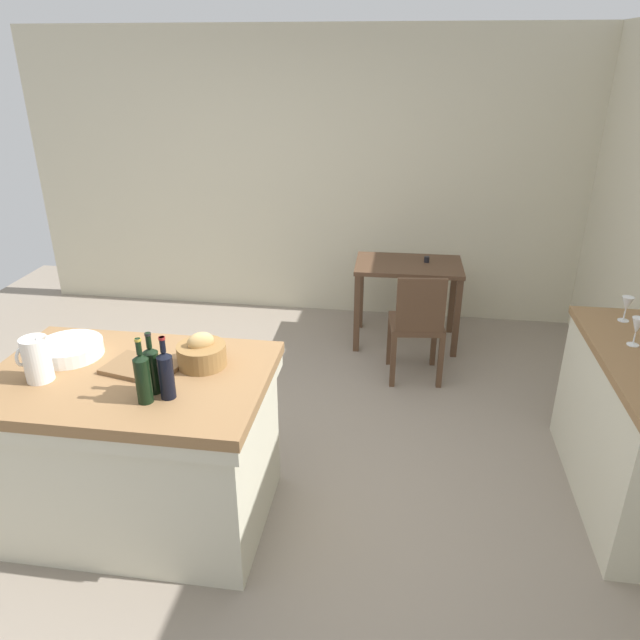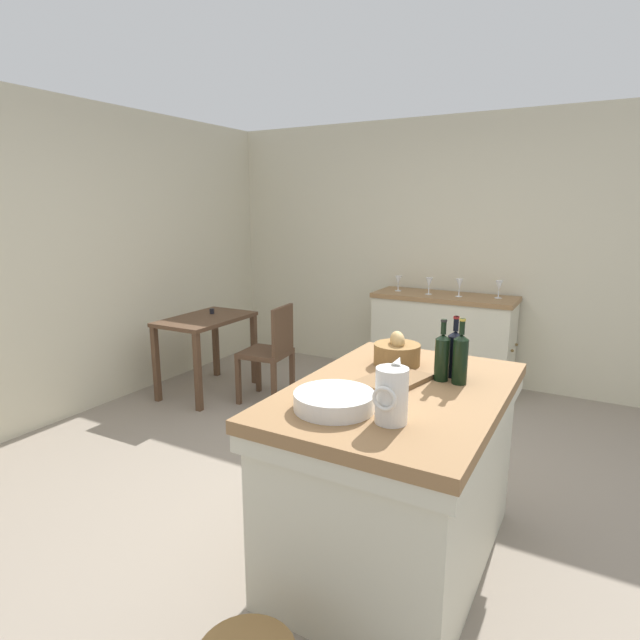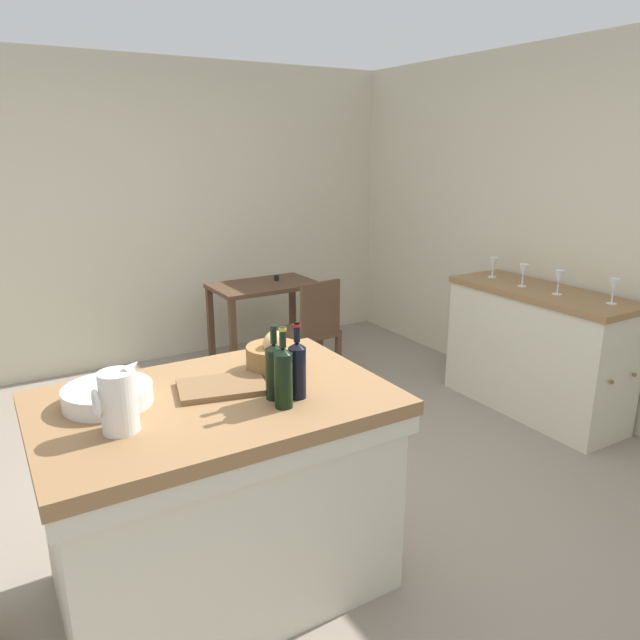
% 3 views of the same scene
% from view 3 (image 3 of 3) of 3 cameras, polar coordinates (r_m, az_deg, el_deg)
% --- Properties ---
extents(ground_plane, '(6.76, 6.76, 0.00)m').
position_cam_3_polar(ground_plane, '(3.41, -6.29, -17.02)').
color(ground_plane, gray).
extents(wall_back, '(5.32, 0.12, 2.60)m').
position_cam_3_polar(wall_back, '(5.37, -18.58, 9.45)').
color(wall_back, beige).
rests_on(wall_back, ground).
extents(wall_right, '(0.12, 5.20, 2.60)m').
position_cam_3_polar(wall_right, '(4.60, 24.32, 7.81)').
color(wall_right, beige).
rests_on(wall_right, ground).
extents(island_table, '(1.40, 0.94, 0.90)m').
position_cam_3_polar(island_table, '(2.64, -9.70, -15.62)').
color(island_table, olive).
rests_on(island_table, ground).
extents(side_cabinet, '(0.52, 1.36, 0.91)m').
position_cam_3_polar(side_cabinet, '(4.54, 20.19, -2.80)').
color(side_cabinet, olive).
rests_on(side_cabinet, ground).
extents(writing_desk, '(0.91, 0.58, 0.78)m').
position_cam_3_polar(writing_desk, '(5.18, -5.41, 2.25)').
color(writing_desk, '#513826').
rests_on(writing_desk, ground).
extents(wooden_chair, '(0.44, 0.44, 0.89)m').
position_cam_3_polar(wooden_chair, '(4.67, -0.85, -0.91)').
color(wooden_chair, '#513826').
rests_on(wooden_chair, ground).
extents(pitcher, '(0.17, 0.13, 0.27)m').
position_cam_3_polar(pitcher, '(2.20, -18.96, -7.44)').
color(pitcher, silver).
rests_on(pitcher, island_table).
extents(wash_bowl, '(0.34, 0.34, 0.07)m').
position_cam_3_polar(wash_bowl, '(2.47, -19.86, -6.87)').
color(wash_bowl, silver).
rests_on(wash_bowl, island_table).
extents(bread_basket, '(0.25, 0.25, 0.18)m').
position_cam_3_polar(bread_basket, '(2.67, -4.50, -3.48)').
color(bread_basket, olive).
rests_on(bread_basket, island_table).
extents(cutting_board, '(0.40, 0.31, 0.02)m').
position_cam_3_polar(cutting_board, '(2.50, -9.47, -6.40)').
color(cutting_board, brown).
rests_on(cutting_board, island_table).
extents(wine_bottle_dark, '(0.07, 0.07, 0.31)m').
position_cam_3_polar(wine_bottle_dark, '(2.35, -2.22, -4.68)').
color(wine_bottle_dark, black).
rests_on(wine_bottle_dark, island_table).
extents(wine_bottle_amber, '(0.07, 0.07, 0.31)m').
position_cam_3_polar(wine_bottle_amber, '(2.35, -4.45, -4.79)').
color(wine_bottle_amber, black).
rests_on(wine_bottle_amber, island_table).
extents(wine_bottle_green, '(0.07, 0.07, 0.32)m').
position_cam_3_polar(wine_bottle_green, '(2.27, -3.57, -5.39)').
color(wine_bottle_green, black).
rests_on(wine_bottle_green, island_table).
extents(wine_glass_far_left, '(0.07, 0.07, 0.16)m').
position_cam_3_polar(wine_glass_far_left, '(4.17, 26.58, 2.92)').
color(wine_glass_far_left, white).
rests_on(wine_glass_far_left, side_cabinet).
extents(wine_glass_left, '(0.07, 0.07, 0.17)m').
position_cam_3_polar(wine_glass_left, '(4.28, 22.14, 3.80)').
color(wine_glass_left, white).
rests_on(wine_glass_left, side_cabinet).
extents(wine_glass_middle, '(0.07, 0.07, 0.16)m').
position_cam_3_polar(wine_glass_middle, '(4.45, 19.09, 4.49)').
color(wine_glass_middle, white).
rests_on(wine_glass_middle, side_cabinet).
extents(wine_glass_right, '(0.07, 0.07, 0.15)m').
position_cam_3_polar(wine_glass_right, '(4.70, 16.42, 5.25)').
color(wine_glass_right, white).
rests_on(wine_glass_right, side_cabinet).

